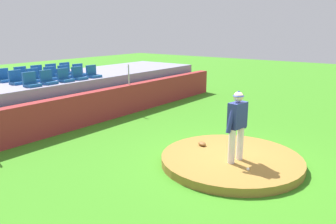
# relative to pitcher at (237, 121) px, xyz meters

# --- Properties ---
(ground_plane) EXTENTS (60.00, 60.00, 0.00)m
(ground_plane) POSITION_rel_pitcher_xyz_m (0.24, 0.23, -1.29)
(ground_plane) COLOR #3A871D
(pitchers_mound) EXTENTS (3.76, 3.76, 0.22)m
(pitchers_mound) POSITION_rel_pitcher_xyz_m (0.24, 0.23, -1.18)
(pitchers_mound) COLOR olive
(pitchers_mound) RESTS_ON ground_plane
(pitcher) EXTENTS (0.83, 0.34, 1.85)m
(pitcher) POSITION_rel_pitcher_xyz_m (0.00, 0.00, 0.00)
(pitcher) COLOR white
(pitcher) RESTS_ON pitchers_mound
(baseball) EXTENTS (0.07, 0.07, 0.07)m
(baseball) POSITION_rel_pitcher_xyz_m (-0.37, -0.52, -1.03)
(baseball) COLOR white
(baseball) RESTS_ON pitchers_mound
(fielding_glove) EXTENTS (0.34, 0.36, 0.11)m
(fielding_glove) POSITION_rel_pitcher_xyz_m (0.50, 1.30, -1.02)
(fielding_glove) COLOR brown
(fielding_glove) RESTS_ON pitchers_mound
(brick_barrier) EXTENTS (17.25, 0.40, 1.22)m
(brick_barrier) POSITION_rel_pitcher_xyz_m (0.24, 6.30, -0.68)
(brick_barrier) COLOR #9D2D2F
(brick_barrier) RESTS_ON ground_plane
(fence_post_right) EXTENTS (0.06, 0.06, 0.86)m
(fence_post_right) POSITION_rel_pitcher_xyz_m (2.73, 6.30, 0.36)
(fence_post_right) COLOR silver
(fence_post_right) RESTS_ON brick_barrier
(bleacher_platform) EXTENTS (16.04, 3.62, 1.58)m
(bleacher_platform) POSITION_rel_pitcher_xyz_m (0.24, 8.55, -0.50)
(bleacher_platform) COLOR gray
(bleacher_platform) RESTS_ON ground_plane
(stadium_chair_0) EXTENTS (0.48, 0.44, 0.50)m
(stadium_chair_0) POSITION_rel_pitcher_xyz_m (-1.15, 7.27, 0.44)
(stadium_chair_0) COLOR #1A5493
(stadium_chair_0) RESTS_ON bleacher_platform
(stadium_chair_1) EXTENTS (0.48, 0.44, 0.50)m
(stadium_chair_1) POSITION_rel_pitcher_xyz_m (-0.47, 7.29, 0.44)
(stadium_chair_1) COLOR #1A5493
(stadium_chair_1) RESTS_ON bleacher_platform
(stadium_chair_2) EXTENTS (0.48, 0.44, 0.50)m
(stadium_chair_2) POSITION_rel_pitcher_xyz_m (0.25, 7.28, 0.44)
(stadium_chair_2) COLOR #1A5493
(stadium_chair_2) RESTS_ON bleacher_platform
(stadium_chair_3) EXTENTS (0.48, 0.44, 0.50)m
(stadium_chair_3) POSITION_rel_pitcher_xyz_m (0.92, 7.29, 0.44)
(stadium_chair_3) COLOR #1A5493
(stadium_chair_3) RESTS_ON bleacher_platform
(stadium_chair_4) EXTENTS (0.48, 0.44, 0.50)m
(stadium_chair_4) POSITION_rel_pitcher_xyz_m (1.64, 7.29, 0.44)
(stadium_chair_4) COLOR #1A5493
(stadium_chair_4) RESTS_ON bleacher_platform
(stadium_chair_5) EXTENTS (0.48, 0.44, 0.50)m
(stadium_chair_5) POSITION_rel_pitcher_xyz_m (-1.16, 8.17, 0.44)
(stadium_chair_5) COLOR #1A5493
(stadium_chair_5) RESTS_ON bleacher_platform
(stadium_chair_6) EXTENTS (0.48, 0.44, 0.50)m
(stadium_chair_6) POSITION_rel_pitcher_xyz_m (-0.47, 8.19, 0.44)
(stadium_chair_6) COLOR #1A5493
(stadium_chair_6) RESTS_ON bleacher_platform
(stadium_chair_7) EXTENTS (0.48, 0.44, 0.50)m
(stadium_chair_7) POSITION_rel_pitcher_xyz_m (0.25, 8.15, 0.44)
(stadium_chair_7) COLOR #1A5493
(stadium_chair_7) RESTS_ON bleacher_platform
(stadium_chair_8) EXTENTS (0.48, 0.44, 0.50)m
(stadium_chair_8) POSITION_rel_pitcher_xyz_m (0.91, 8.16, 0.44)
(stadium_chair_8) COLOR #1A5493
(stadium_chair_8) RESTS_ON bleacher_platform
(stadium_chair_9) EXTENTS (0.48, 0.44, 0.50)m
(stadium_chair_9) POSITION_rel_pitcher_xyz_m (1.64, 8.16, 0.44)
(stadium_chair_9) COLOR #1A5493
(stadium_chair_9) RESTS_ON bleacher_platform
(stadium_chair_10) EXTENTS (0.48, 0.44, 0.50)m
(stadium_chair_10) POSITION_rel_pitcher_xyz_m (-1.18, 9.07, 0.44)
(stadium_chair_10) COLOR #1A5493
(stadium_chair_10) RESTS_ON bleacher_platform
(stadium_chair_11) EXTENTS (0.48, 0.44, 0.50)m
(stadium_chair_11) POSITION_rel_pitcher_xyz_m (-0.43, 9.09, 0.44)
(stadium_chair_11) COLOR #1A5493
(stadium_chair_11) RESTS_ON bleacher_platform
(stadium_chair_12) EXTENTS (0.48, 0.44, 0.50)m
(stadium_chair_12) POSITION_rel_pitcher_xyz_m (0.27, 9.07, 0.44)
(stadium_chair_12) COLOR #1A5493
(stadium_chair_12) RESTS_ON bleacher_platform
(stadium_chair_13) EXTENTS (0.48, 0.44, 0.50)m
(stadium_chair_13) POSITION_rel_pitcher_xyz_m (0.93, 9.06, 0.44)
(stadium_chair_13) COLOR #1A5493
(stadium_chair_13) RESTS_ON bleacher_platform
(stadium_chair_14) EXTENTS (0.48, 0.44, 0.50)m
(stadium_chair_14) POSITION_rel_pitcher_xyz_m (1.65, 9.08, 0.44)
(stadium_chair_14) COLOR #1A5493
(stadium_chair_14) RESTS_ON bleacher_platform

